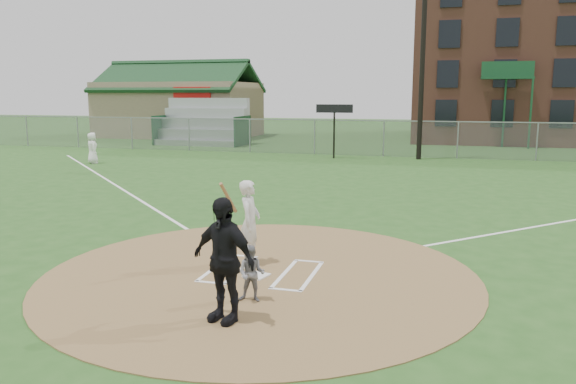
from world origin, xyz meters
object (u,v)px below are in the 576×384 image
(umpire, at_px, (223,260))
(batter_at_plate, at_px, (250,222))
(home_plate, at_px, (256,275))
(ondeck_player, at_px, (92,148))
(catcher, at_px, (252,274))

(umpire, relative_size, batter_at_plate, 1.09)
(umpire, bearing_deg, home_plate, 113.80)
(umpire, height_order, batter_at_plate, umpire)
(ondeck_player, bearing_deg, umpire, 174.33)
(catcher, bearing_deg, umpire, -103.78)
(catcher, relative_size, batter_at_plate, 0.54)
(ondeck_player, height_order, batter_at_plate, batter_at_plate)
(umpire, relative_size, ondeck_player, 1.24)
(home_plate, distance_m, catcher, 1.39)
(ondeck_player, relative_size, batter_at_plate, 0.88)
(catcher, xyz_separation_m, ondeck_player, (-14.17, 16.08, 0.28))
(ondeck_player, bearing_deg, catcher, 176.12)
(umpire, distance_m, ondeck_player, 22.02)
(umpire, xyz_separation_m, batter_at_plate, (-0.61, 2.91, -0.10))
(home_plate, relative_size, batter_at_plate, 0.23)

